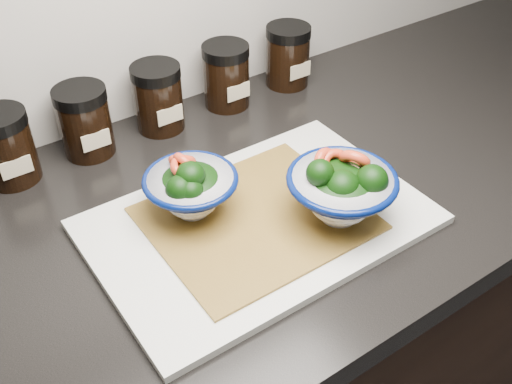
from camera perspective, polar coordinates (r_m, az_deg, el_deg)
countertop at (r=0.87m, az=-3.67°, el=-2.77°), size 3.50×0.60×0.04m
cutting_board at (r=0.82m, az=0.25°, el=-2.85°), size 0.45×0.30×0.01m
bamboo_mat at (r=0.82m, az=0.00°, el=-2.50°), size 0.28×0.24×0.00m
bowl_left at (r=0.80m, az=-6.26°, el=0.33°), size 0.13×0.13×0.10m
bowl_right at (r=0.80m, az=8.15°, el=0.22°), size 0.15×0.15×0.10m
spice_jar_a at (r=0.95m, az=-22.72°, el=3.98°), size 0.08×0.08×0.11m
spice_jar_b at (r=0.97m, az=-16.00°, el=6.48°), size 0.08×0.08×0.11m
spice_jar_c at (r=1.01m, az=-9.30°, el=8.86°), size 0.08×0.08×0.11m
spice_jar_d at (r=1.06m, az=-2.85°, el=11.01°), size 0.08×0.08×0.11m
spice_jar_e at (r=1.13m, az=3.04°, el=12.83°), size 0.08×0.08×0.11m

